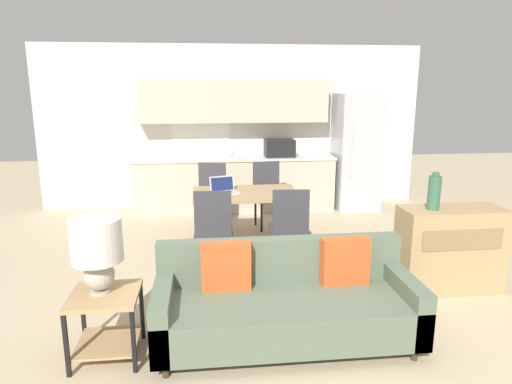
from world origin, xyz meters
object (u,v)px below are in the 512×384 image
Objects in this scene: side_table at (106,314)px; credenza at (449,249)px; table_lamp at (97,248)px; refrigerator at (356,152)px; vase at (434,192)px; dining_chair_near_left at (213,227)px; couch at (285,302)px; laptop at (224,189)px; dining_chair_far_left at (212,194)px; dining_chair_near_right at (289,225)px; dining_chair_far_right at (268,192)px; dining_table at (245,197)px.

credenza reaches higher than side_table.
side_table is 0.52m from table_lamp.
refrigerator is 3.33× the size of table_lamp.
dining_chair_near_left is at bearing 160.95° from vase.
couch is 1.53m from table_lamp.
refrigerator reaches higher than laptop.
credenza is 3.30m from dining_chair_far_left.
credenza is at bearing 165.26° from dining_chair_near_left.
refrigerator is at bearing 50.56° from table_lamp.
dining_chair_near_right is (-1.60, -2.55, -0.44)m from refrigerator.
couch is 2.03× the size of credenza.
dining_chair_near_left reaches higher than credenza.
dining_chair_far_left reaches higher than couch.
couch is at bearing 3.70° from side_table.
table_lamp reaches higher than couch.
dining_chair_far_right is (0.30, 3.09, 0.20)m from couch.
couch is 1.97m from credenza.
couch is (-1.90, -3.99, -0.63)m from refrigerator.
refrigerator is 4.47m from couch.
dining_chair_far_left is (0.90, 3.13, -0.35)m from table_lamp.
table_lamp is 1.55× the size of vase.
credenza is 2.66× the size of laptop.
dining_chair_far_left reaches higher than dining_table.
credenza reaches higher than dining_table.
side_table is 2.61m from laptop.
dining_table is at bearing 138.32° from vase.
vase reaches higher than credenza.
dining_chair_near_right is (1.69, 1.53, 0.17)m from side_table.
table_lamp is 0.60× the size of dining_chair_far_right.
dining_chair_far_left is at bearing 116.73° from dining_table.
side_table is 0.54× the size of dining_chair_near_left.
side_table is 1.36× the size of laptop.
laptop is (-0.27, 0.02, 0.11)m from dining_table.
dining_table is 3.46× the size of laptop.
dining_chair_far_left is at bearing 74.02° from table_lamp.
table_lamp reaches higher than side_table.
refrigerator is at bearing 51.12° from side_table.
dining_table is 2.32m from vase.
credenza is 2.75× the size of vase.
dining_table is 2.46m from credenza.
vase is at bearing 163.11° from dining_chair_near_left.
dining_chair_far_left is at bearing 74.79° from side_table.
dining_chair_far_right is at bearing -150.69° from refrigerator.
side_table is (-3.29, -4.08, -0.61)m from refrigerator.
couch is at bearing -73.26° from dining_chair_far_left.
laptop is at bearing 99.65° from couch.
laptop is at bearing -98.73° from dining_chair_near_left.
table_lamp is 1.51× the size of laptop.
refrigerator is 2.01× the size of dining_chair_near_left.
dining_chair_far_right is at bearing -85.89° from dining_chair_near_right.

